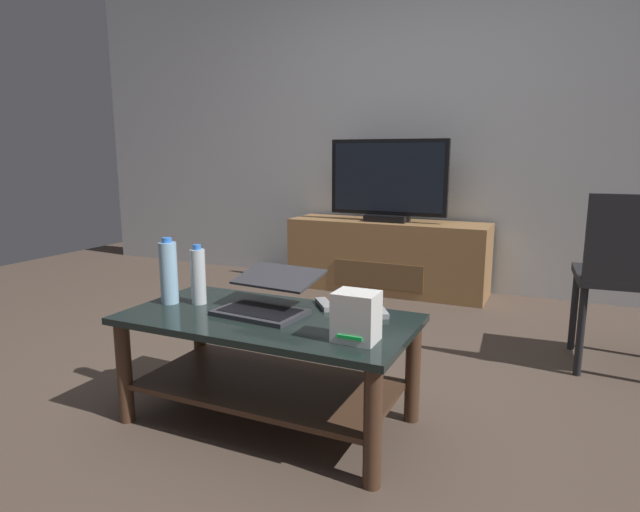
{
  "coord_description": "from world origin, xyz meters",
  "views": [
    {
      "loc": [
        1.03,
        -2.04,
        1.06
      ],
      "look_at": [
        0.0,
        0.19,
        0.59
      ],
      "focal_mm": 30.01,
      "sensor_mm": 36.0,
      "label": 1
    }
  ],
  "objects_px": {
    "laptop": "(268,298)",
    "water_bottle_near": "(198,276)",
    "tv_remote": "(325,304)",
    "television": "(388,182)",
    "coffee_table": "(268,349)",
    "cell_phone": "(362,321)",
    "dining_chair": "(628,271)",
    "water_bottle_far": "(169,272)",
    "media_cabinet": "(387,256)",
    "router_box": "(356,317)",
    "soundbar_remote": "(379,311)"
  },
  "relations": [
    {
      "from": "router_box",
      "to": "water_bottle_far",
      "type": "distance_m",
      "value": 0.89
    },
    {
      "from": "media_cabinet",
      "to": "soundbar_remote",
      "type": "bearing_deg",
      "value": -73.25
    },
    {
      "from": "tv_remote",
      "to": "laptop",
      "type": "bearing_deg",
      "value": -177.99
    },
    {
      "from": "laptop",
      "to": "soundbar_remote",
      "type": "xyz_separation_m",
      "value": [
        0.41,
        0.16,
        -0.05
      ]
    },
    {
      "from": "dining_chair",
      "to": "water_bottle_far",
      "type": "bearing_deg",
      "value": -147.13
    },
    {
      "from": "media_cabinet",
      "to": "soundbar_remote",
      "type": "height_order",
      "value": "media_cabinet"
    },
    {
      "from": "dining_chair",
      "to": "tv_remote",
      "type": "distance_m",
      "value": 1.49
    },
    {
      "from": "media_cabinet",
      "to": "laptop",
      "type": "xyz_separation_m",
      "value": [
        0.18,
        -2.15,
        0.22
      ]
    },
    {
      "from": "dining_chair",
      "to": "soundbar_remote",
      "type": "relative_size",
      "value": 5.51
    },
    {
      "from": "television",
      "to": "water_bottle_far",
      "type": "height_order",
      "value": "television"
    },
    {
      "from": "media_cabinet",
      "to": "water_bottle_near",
      "type": "xyz_separation_m",
      "value": [
        -0.14,
        -2.17,
        0.28
      ]
    },
    {
      "from": "water_bottle_far",
      "to": "tv_remote",
      "type": "xyz_separation_m",
      "value": [
        0.62,
        0.22,
        -0.12
      ]
    },
    {
      "from": "coffee_table",
      "to": "media_cabinet",
      "type": "relative_size",
      "value": 0.74
    },
    {
      "from": "coffee_table",
      "to": "soundbar_remote",
      "type": "relative_size",
      "value": 7.08
    },
    {
      "from": "water_bottle_near",
      "to": "soundbar_remote",
      "type": "height_order",
      "value": "water_bottle_near"
    },
    {
      "from": "water_bottle_far",
      "to": "tv_remote",
      "type": "distance_m",
      "value": 0.67
    },
    {
      "from": "television",
      "to": "cell_phone",
      "type": "xyz_separation_m",
      "value": [
        0.58,
        -2.11,
        -0.4
      ]
    },
    {
      "from": "water_bottle_far",
      "to": "tv_remote",
      "type": "height_order",
      "value": "water_bottle_far"
    },
    {
      "from": "router_box",
      "to": "soundbar_remote",
      "type": "distance_m",
      "value": 0.34
    },
    {
      "from": "coffee_table",
      "to": "cell_phone",
      "type": "xyz_separation_m",
      "value": [
        0.36,
        0.08,
        0.14
      ]
    },
    {
      "from": "dining_chair",
      "to": "television",
      "type": "bearing_deg",
      "value": 145.74
    },
    {
      "from": "laptop",
      "to": "dining_chair",
      "type": "bearing_deg",
      "value": 38.86
    },
    {
      "from": "cell_phone",
      "to": "soundbar_remote",
      "type": "xyz_separation_m",
      "value": [
        0.02,
        0.14,
        0.01
      ]
    },
    {
      "from": "water_bottle_near",
      "to": "tv_remote",
      "type": "xyz_separation_m",
      "value": [
        0.5,
        0.17,
        -0.11
      ]
    },
    {
      "from": "media_cabinet",
      "to": "water_bottle_near",
      "type": "height_order",
      "value": "water_bottle_near"
    },
    {
      "from": "media_cabinet",
      "to": "dining_chair",
      "type": "xyz_separation_m",
      "value": [
        1.53,
        -1.06,
        0.23
      ]
    },
    {
      "from": "laptop",
      "to": "tv_remote",
      "type": "relative_size",
      "value": 2.38
    },
    {
      "from": "tv_remote",
      "to": "water_bottle_near",
      "type": "bearing_deg",
      "value": 160.94
    },
    {
      "from": "television",
      "to": "laptop",
      "type": "bearing_deg",
      "value": -85.07
    },
    {
      "from": "dining_chair",
      "to": "water_bottle_far",
      "type": "height_order",
      "value": "dining_chair"
    },
    {
      "from": "television",
      "to": "laptop",
      "type": "distance_m",
      "value": 2.16
    },
    {
      "from": "television",
      "to": "cell_phone",
      "type": "bearing_deg",
      "value": -74.66
    },
    {
      "from": "laptop",
      "to": "soundbar_remote",
      "type": "distance_m",
      "value": 0.45
    },
    {
      "from": "water_bottle_far",
      "to": "soundbar_remote",
      "type": "bearing_deg",
      "value": 14.88
    },
    {
      "from": "media_cabinet",
      "to": "router_box",
      "type": "height_order",
      "value": "router_box"
    },
    {
      "from": "router_box",
      "to": "cell_phone",
      "type": "bearing_deg",
      "value": 104.2
    },
    {
      "from": "water_bottle_near",
      "to": "water_bottle_far",
      "type": "bearing_deg",
      "value": -158.64
    },
    {
      "from": "media_cabinet",
      "to": "tv_remote",
      "type": "relative_size",
      "value": 9.55
    },
    {
      "from": "television",
      "to": "water_bottle_far",
      "type": "bearing_deg",
      "value": -96.59
    },
    {
      "from": "tv_remote",
      "to": "router_box",
      "type": "bearing_deg",
      "value": -89.44
    },
    {
      "from": "laptop",
      "to": "water_bottle_near",
      "type": "xyz_separation_m",
      "value": [
        -0.32,
        -0.02,
        0.06
      ]
    },
    {
      "from": "coffee_table",
      "to": "television",
      "type": "relative_size",
      "value": 1.25
    },
    {
      "from": "dining_chair",
      "to": "laptop",
      "type": "relative_size",
      "value": 2.32
    },
    {
      "from": "coffee_table",
      "to": "tv_remote",
      "type": "distance_m",
      "value": 0.3
    },
    {
      "from": "dining_chair",
      "to": "cell_phone",
      "type": "height_order",
      "value": "dining_chair"
    },
    {
      "from": "television",
      "to": "router_box",
      "type": "height_order",
      "value": "television"
    },
    {
      "from": "water_bottle_far",
      "to": "water_bottle_near",
      "type": "bearing_deg",
      "value": 21.36
    },
    {
      "from": "television",
      "to": "cell_phone",
      "type": "relative_size",
      "value": 6.48
    },
    {
      "from": "television",
      "to": "laptop",
      "type": "xyz_separation_m",
      "value": [
        0.18,
        -2.12,
        -0.35
      ]
    },
    {
      "from": "coffee_table",
      "to": "dining_chair",
      "type": "relative_size",
      "value": 1.29
    }
  ]
}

